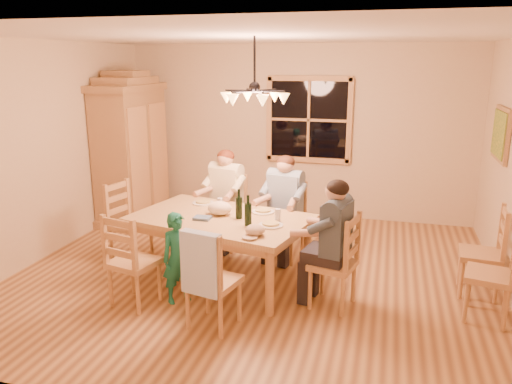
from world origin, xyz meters
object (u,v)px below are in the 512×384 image
(armoire, at_px, (132,153))
(wine_bottle_b, at_px, (248,210))
(chair_far_left, at_px, (226,226))
(wine_bottle_a, at_px, (239,204))
(dining_table, at_px, (221,225))
(chair_near_right, at_px, (214,296))
(adult_woman, at_px, (226,187))
(chair_end_left, at_px, (131,236))
(chair_spare_front, at_px, (487,290))
(adult_slate_man, at_px, (335,228))
(child, at_px, (178,258))
(chair_end_right, at_px, (332,278))
(chair_near_left, at_px, (135,276))
(chair_spare_back, at_px, (479,268))
(chandelier, at_px, (255,96))
(chair_far_right, at_px, (284,236))
(adult_plaid_man, at_px, (285,195))

(armoire, height_order, wine_bottle_b, armoire)
(chair_far_left, relative_size, wine_bottle_a, 3.00)
(armoire, height_order, dining_table, armoire)
(chair_near_right, distance_m, adult_woman, 2.12)
(chair_end_left, bearing_deg, chair_spare_front, 96.18)
(chair_end_left, bearing_deg, chair_near_right, 63.43)
(adult_slate_man, xyz_separation_m, child, (-1.55, -0.32, -0.36))
(chair_far_left, relative_size, chair_end_right, 1.00)
(adult_woman, height_order, adult_slate_man, same)
(chair_end_left, distance_m, wine_bottle_b, 1.86)
(chair_near_left, xyz_separation_m, chair_spare_back, (3.45, 1.15, 0.00))
(chair_far_left, height_order, chair_spare_back, same)
(chair_spare_front, bearing_deg, chair_near_right, 119.58)
(adult_woman, relative_size, wine_bottle_a, 2.65)
(chair_end_left, distance_m, wine_bottle_a, 1.67)
(armoire, relative_size, chair_near_right, 2.32)
(armoire, bearing_deg, child, -53.18)
(chair_near_left, relative_size, child, 1.02)
(chair_spare_front, bearing_deg, wine_bottle_a, 97.72)
(chair_spare_back, bearing_deg, chair_end_right, 118.94)
(adult_slate_man, bearing_deg, chair_end_right, 147.77)
(chair_end_right, distance_m, wine_bottle_b, 1.11)
(armoire, height_order, child, armoire)
(chandelier, relative_size, chair_spare_back, 0.78)
(chair_spare_front, bearing_deg, chair_end_right, 106.19)
(chair_spare_back, bearing_deg, chair_far_right, 83.68)
(chair_far_right, relative_size, chair_near_left, 1.00)
(chandelier, height_order, dining_table, chandelier)
(chair_far_left, height_order, chair_spare_front, same)
(adult_slate_man, distance_m, chair_spare_back, 1.71)
(chair_near_left, bearing_deg, adult_slate_man, 26.57)
(chair_end_left, xyz_separation_m, wine_bottle_b, (1.68, -0.50, 0.62))
(adult_slate_man, distance_m, wine_bottle_a, 1.12)
(adult_plaid_man, distance_m, chair_spare_back, 2.32)
(chair_near_left, bearing_deg, adult_plaid_man, 64.80)
(adult_plaid_man, bearing_deg, chair_near_left, 64.80)
(chair_far_right, xyz_separation_m, child, (-0.81, -1.42, 0.18))
(chair_far_left, bearing_deg, chandelier, 141.52)
(dining_table, bearing_deg, chair_near_right, -74.87)
(chair_near_left, relative_size, chair_spare_back, 1.00)
(armoire, bearing_deg, chair_far_right, -21.44)
(adult_slate_man, bearing_deg, adult_plaid_man, 46.64)
(dining_table, bearing_deg, wine_bottle_b, -28.63)
(chair_near_left, height_order, chair_end_left, same)
(chair_near_right, relative_size, adult_plaid_man, 1.13)
(chair_far_right, relative_size, chair_near_right, 1.00)
(adult_woman, bearing_deg, chair_spare_back, -178.65)
(chair_spare_front, bearing_deg, armoire, 79.09)
(armoire, relative_size, adult_woman, 2.63)
(dining_table, bearing_deg, chair_spare_back, 7.68)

